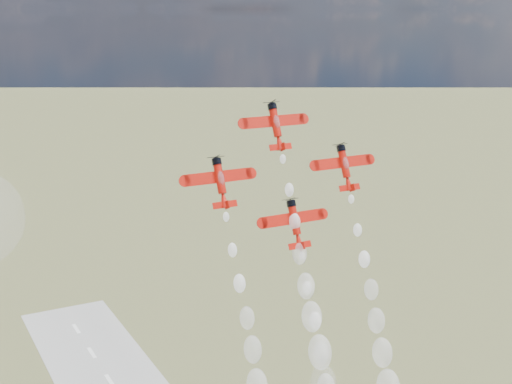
{
  "coord_description": "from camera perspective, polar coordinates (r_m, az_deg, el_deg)",
  "views": [
    {
      "loc": [
        -50.37,
        -99.09,
        107.12
      ],
      "look_at": [
        7.3,
        10.5,
        75.23
      ],
      "focal_mm": 50.0,
      "sensor_mm": 36.0,
      "label": 1
    }
  ],
  "objects": [
    {
      "name": "plane_lead",
      "position": [
        131.47,
        1.6,
        5.37
      ],
      "size": [
        12.77,
        6.07,
        8.61
      ],
      "rotation": [
        1.16,
        0.0,
        0.0
      ],
      "color": "red",
      "rests_on": "ground"
    },
    {
      "name": "plane_left",
      "position": [
        124.07,
        -2.87,
        0.85
      ],
      "size": [
        12.77,
        6.07,
        8.61
      ],
      "rotation": [
        1.16,
        0.0,
        0.0
      ],
      "color": "red",
      "rests_on": "ground"
    },
    {
      "name": "plane_right",
      "position": [
        136.83,
        7.11,
        2.05
      ],
      "size": [
        12.77,
        6.07,
        8.61
      ],
      "rotation": [
        1.16,
        0.0,
        0.0
      ],
      "color": "red",
      "rests_on": "ground"
    },
    {
      "name": "plane_slot",
      "position": [
        129.06,
        3.14,
        -2.47
      ],
      "size": [
        12.77,
        6.07,
        8.61
      ],
      "rotation": [
        1.16,
        0.0,
        0.0
      ],
      "color": "red",
      "rests_on": "ground"
    }
  ]
}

